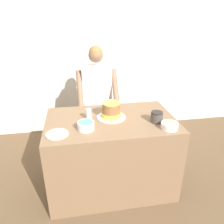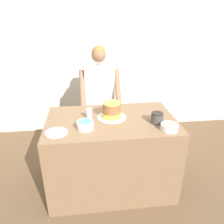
{
  "view_description": "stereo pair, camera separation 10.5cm",
  "coord_description": "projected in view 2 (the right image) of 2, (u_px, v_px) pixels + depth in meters",
  "views": [
    {
      "loc": [
        -0.36,
        -1.69,
        1.96
      ],
      "look_at": [
        0.0,
        0.4,
        1.0
      ],
      "focal_mm": 35.0,
      "sensor_mm": 36.0,
      "label": 1
    },
    {
      "loc": [
        -0.25,
        -1.71,
        1.96
      ],
      "look_at": [
        0.0,
        0.4,
        1.0
      ],
      "focal_mm": 35.0,
      "sensor_mm": 36.0,
      "label": 2
    }
  ],
  "objects": [
    {
      "name": "wall_back",
      "position": [
        100.0,
        57.0,
        3.65
      ],
      "size": [
        10.0,
        0.05,
        2.6
      ],
      "color": "silver",
      "rests_on": "ground_plane"
    },
    {
      "name": "cake",
      "position": [
        112.0,
        111.0,
        2.42
      ],
      "size": [
        0.33,
        0.33,
        0.18
      ],
      "color": "silver",
      "rests_on": "counter"
    },
    {
      "name": "frosting_bowl_pink",
      "position": [
        169.0,
        127.0,
        2.18
      ],
      "size": [
        0.17,
        0.17,
        0.06
      ],
      "color": "white",
      "rests_on": "counter"
    },
    {
      "name": "person_baker",
      "position": [
        100.0,
        93.0,
        3.03
      ],
      "size": [
        0.54,
        0.45,
        1.6
      ],
      "color": "#2D2D38",
      "rests_on": "ground_plane"
    },
    {
      "name": "drinking_glass",
      "position": [
        89.0,
        114.0,
        2.4
      ],
      "size": [
        0.06,
        0.06,
        0.12
      ],
      "color": "silver",
      "rests_on": "counter"
    },
    {
      "name": "frosting_bowl_blue",
      "position": [
        85.0,
        125.0,
        2.19
      ],
      "size": [
        0.17,
        0.17,
        0.19
      ],
      "color": "white",
      "rests_on": "counter"
    },
    {
      "name": "ground_plane",
      "position": [
        116.0,
        211.0,
        2.38
      ],
      "size": [
        14.0,
        14.0,
        0.0
      ],
      "primitive_type": "plane",
      "color": "brown"
    },
    {
      "name": "stoneware_jar",
      "position": [
        157.0,
        118.0,
        2.31
      ],
      "size": [
        0.13,
        0.13,
        0.12
      ],
      "color": "#4C4742",
      "rests_on": "counter"
    },
    {
      "name": "ceramic_plate",
      "position": [
        56.0,
        133.0,
        2.13
      ],
      "size": [
        0.22,
        0.22,
        0.01
      ],
      "color": "white",
      "rests_on": "counter"
    },
    {
      "name": "counter",
      "position": [
        111.0,
        153.0,
        2.59
      ],
      "size": [
        1.43,
        0.88,
        0.9
      ],
      "color": "#8C6B4C",
      "rests_on": "ground_plane"
    }
  ]
}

